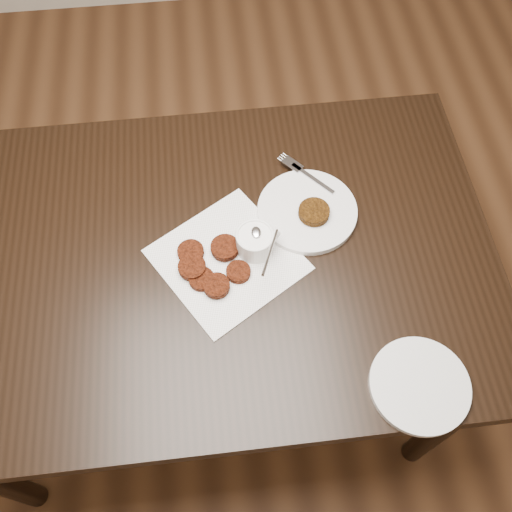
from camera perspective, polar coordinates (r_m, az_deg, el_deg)
The scene contains 7 objects.
floor at distance 1.89m, azimuth -2.99°, elevation -13.28°, with size 4.00×4.00×0.00m, color brown.
table at distance 1.57m, azimuth -4.54°, elevation -6.76°, with size 1.30×0.84×0.75m, color black.
napkin at distance 1.22m, azimuth -2.91°, elevation -0.36°, with size 0.27×0.27×0.00m, color white.
sauce_ramekin at distance 1.18m, azimuth -0.12°, elevation 2.23°, with size 0.11×0.11×0.12m, color white, non-canonical shape.
patty_cluster at distance 1.20m, azimuth -4.83°, elevation -1.29°, with size 0.20×0.20×0.02m, color maroon, non-canonical shape.
plate_with_patty at distance 1.28m, azimuth 5.23°, elevation 4.77°, with size 0.23×0.23×0.03m, color silver, non-canonical shape.
plate_empty at distance 1.15m, azimuth 16.24°, elevation -12.46°, with size 0.19×0.19×0.01m, color silver.
Camera 1 is at (0.04, -0.54, 1.81)m, focal length 39.49 mm.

